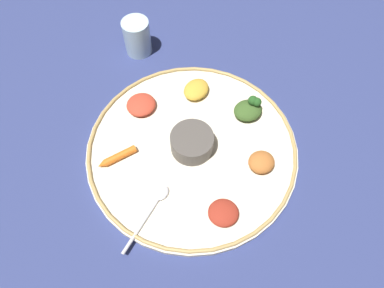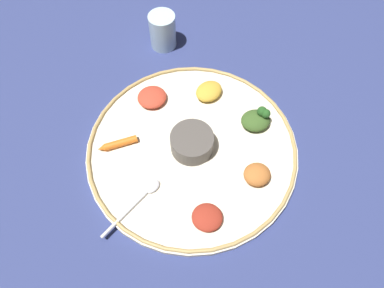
{
  "view_description": "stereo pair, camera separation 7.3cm",
  "coord_description": "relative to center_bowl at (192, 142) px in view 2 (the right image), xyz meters",
  "views": [
    {
      "loc": [
        -0.33,
        -0.15,
        0.66
      ],
      "look_at": [
        0.0,
        0.0,
        0.03
      ],
      "focal_mm": 32.52,
      "sensor_mm": 36.0,
      "label": 1
    },
    {
      "loc": [
        -0.29,
        -0.21,
        0.66
      ],
      "look_at": [
        0.0,
        0.0,
        0.03
      ],
      "focal_mm": 32.52,
      "sensor_mm": 36.0,
      "label": 2
    }
  ],
  "objects": [
    {
      "name": "mound_lentil_yellow",
      "position": [
        0.14,
        0.05,
        -0.01
      ],
      "size": [
        0.07,
        0.06,
        0.02
      ],
      "primitive_type": "ellipsoid",
      "rotation": [
        0.0,
        0.0,
        6.09
      ],
      "color": "gold",
      "rests_on": "platter"
    },
    {
      "name": "center_bowl",
      "position": [
        0.0,
        0.0,
        0.0
      ],
      "size": [
        0.09,
        0.09,
        0.04
      ],
      "color": "#4C4742",
      "rests_on": "platter"
    },
    {
      "name": "ground_plane",
      "position": [
        0.0,
        0.0,
        -0.04
      ],
      "size": [
        2.4,
        2.4,
        0.0
      ],
      "primitive_type": "plane",
      "color": "navy"
    },
    {
      "name": "carrot_near_spoon",
      "position": [
        -0.09,
        0.13,
        -0.02
      ],
      "size": [
        0.08,
        0.06,
        0.02
      ],
      "color": "orange",
      "rests_on": "platter"
    },
    {
      "name": "mound_berbere_red",
      "position": [
        0.05,
        0.15,
        -0.01
      ],
      "size": [
        0.09,
        0.09,
        0.02
      ],
      "primitive_type": "ellipsoid",
      "rotation": [
        0.0,
        0.0,
        2.53
      ],
      "color": "#B73D28",
      "rests_on": "platter"
    },
    {
      "name": "mound_chickpea",
      "position": [
        0.02,
        -0.15,
        -0.01
      ],
      "size": [
        0.07,
        0.07,
        0.03
      ],
      "primitive_type": "ellipsoid",
      "rotation": [
        0.0,
        0.0,
        2.43
      ],
      "color": "#B2662D",
      "rests_on": "platter"
    },
    {
      "name": "greens_pile",
      "position": [
        0.13,
        -0.08,
        -0.01
      ],
      "size": [
        0.08,
        0.08,
        0.05
      ],
      "color": "#385623",
      "rests_on": "platter"
    },
    {
      "name": "mound_beet",
      "position": [
        -0.11,
        -0.11,
        -0.01
      ],
      "size": [
        0.08,
        0.08,
        0.02
      ],
      "primitive_type": "ellipsoid",
      "rotation": [
        0.0,
        0.0,
        0.46
      ],
      "color": "maroon",
      "rests_on": "platter"
    },
    {
      "name": "drinking_glass",
      "position": [
        0.22,
        0.24,
        0.0
      ],
      "size": [
        0.07,
        0.07,
        0.09
      ],
      "color": "silver",
      "rests_on": "ground_plane"
    },
    {
      "name": "platter",
      "position": [
        0.0,
        0.0,
        -0.03
      ],
      "size": [
        0.45,
        0.45,
        0.01
      ],
      "primitive_type": "cylinder",
      "color": "beige",
      "rests_on": "ground_plane"
    },
    {
      "name": "spoon",
      "position": [
        -0.15,
        0.01,
        -0.02
      ],
      "size": [
        0.15,
        0.03,
        0.01
      ],
      "color": "silver",
      "rests_on": "platter"
    },
    {
      "name": "platter_rim",
      "position": [
        0.0,
        0.0,
        -0.02
      ],
      "size": [
        0.44,
        0.44,
        0.01
      ],
      "primitive_type": "torus",
      "color": "tan",
      "rests_on": "platter"
    }
  ]
}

